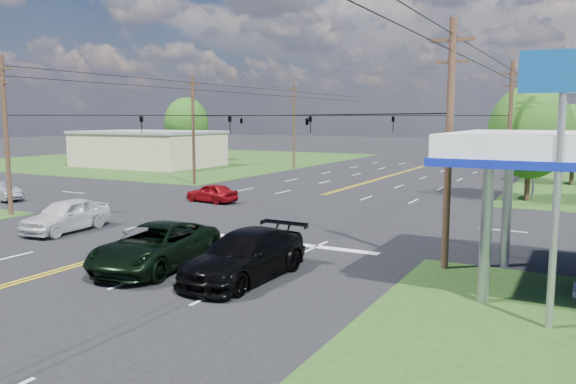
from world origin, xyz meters
The scene contains 21 objects.
ground centered at (0.00, 12.00, 0.00)m, with size 280.00×280.00×0.00m, color black.
grass_nw centered at (-35.00, 44.00, 0.00)m, with size 46.00×48.00×0.03m, color #254115.
stop_bar centered at (5.00, 4.00, 0.00)m, with size 10.00×0.50×0.02m, color silver.
retail_nw centered at (-30.00, 34.00, 2.00)m, with size 16.00×11.00×4.00m, color #B5AD88.
pole_sw centered at (-13.00, 3.00, 4.92)m, with size 1.60×0.28×9.50m.
pole_se centered at (13.00, 3.00, 4.92)m, with size 1.60×0.28×9.50m.
pole_nw centered at (-13.00, 21.00, 4.92)m, with size 1.60×0.28×9.50m.
pole_ne centered at (13.00, 21.00, 4.92)m, with size 1.60×0.28×9.50m.
pole_left_far centered at (-13.00, 40.00, 5.17)m, with size 1.60×0.28×10.00m.
pole_right_far centered at (13.00, 40.00, 5.17)m, with size 1.60×0.28×10.00m.
span_wire_signals centered at (0.00, 12.00, 6.00)m, with size 26.00×18.00×1.13m.
power_lines centered at (0.00, 10.00, 8.60)m, with size 26.04×100.00×0.64m.
tree_right_a centered at (14.00, 24.00, 4.87)m, with size 5.70×5.70×8.18m.
tree_right_b centered at (16.50, 36.00, 4.22)m, with size 4.94×4.94×7.09m.
tree_far_l centered at (-32.00, 44.00, 5.19)m, with size 6.08×6.08×8.72m.
pickup_dkgreen centered at (3.00, -2.21, 0.86)m, with size 2.86×6.19×1.72m, color black.
suv_black centered at (6.89, -1.82, 0.87)m, with size 2.44×5.99×1.74m, color black.
pickup_white centered at (-5.93, 1.13, 0.85)m, with size 2.00×4.98×1.70m, color silver.
sedan_red centered at (-5.32, 13.00, 0.67)m, with size 1.57×3.90×1.33m, color maroon.
polesign_se centered at (17.00, -2.00, 5.99)m, with size 2.26×0.50×7.65m.
polesign_ne centered at (14.24, 25.85, 5.39)m, with size 1.96×0.40×7.09m.
Camera 1 is at (17.68, -18.63, 5.82)m, focal length 35.00 mm.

